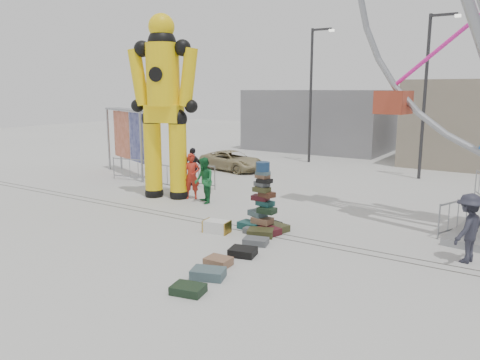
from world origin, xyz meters
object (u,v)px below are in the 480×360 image
Objects in this scene: pedestrian_black at (193,167)px; pedestrian_grey at (468,228)px; suitcase_tower at (263,211)px; pedestrian_green at (204,180)px; barricade_dummy_b at (160,175)px; barricade_dummy_c at (199,175)px; barricade_dummy_a at (130,169)px; lamp_post_left at (312,89)px; pedestrian_red at (192,176)px; parked_suv at (232,161)px; crash_test_dummy at (164,100)px; barricade_wheel_front at (458,217)px; lamp_post_right at (427,89)px; banner_scaffold at (129,126)px; steamer_trunk at (217,227)px.

pedestrian_black is 12.75m from pedestrian_grey.
pedestrian_green is at bearing 162.83° from suitcase_tower.
barricade_dummy_b is 1.78m from barricade_dummy_c.
barricade_dummy_a is at bearing -166.08° from barricade_dummy_c.
lamp_post_left reaches higher than pedestrian_grey.
pedestrian_red is 7.12m from parked_suv.
crash_test_dummy is 4.24× the size of pedestrian_black.
pedestrian_green is (0.89, -12.06, -3.57)m from lamp_post_left.
crash_test_dummy reaches higher than barricade_dummy_c.
lamp_post_left is 12.17m from crash_test_dummy.
pedestrian_green reaches higher than barricade_wheel_front.
lamp_post_right is 12.55m from pedestrian_grey.
barricade_dummy_c is (-1.22, -9.69, -3.93)m from lamp_post_left.
parked_suv is at bearing -116.04° from lamp_post_left.
barricade_dummy_b is at bearing -85.86° from pedestrian_grey.
barricade_dummy_a is at bearing -23.76° from banner_scaffold.
lamp_post_right is 1.05× the size of crash_test_dummy.
barricade_dummy_c is 12.40m from pedestrian_grey.
parked_suv is at bearing 76.03° from pedestrian_red.
steamer_trunk is 0.41× the size of barricade_dummy_b.
barricade_dummy_a and barricade_wheel_front have the same top height.
suitcase_tower is at bearing 12.36° from pedestrian_green.
pedestrian_green is 1.00× the size of pedestrian_grey.
barricade_dummy_b reaches higher than steamer_trunk.
pedestrian_black is at bearing 93.03° from pedestrian_red.
banner_scaffold is 2.37× the size of barricade_dummy_b.
suitcase_tower is at bearing -29.52° from barricade_dummy_a.
barricade_dummy_c is (-4.81, 5.27, 0.36)m from steamer_trunk.
lamp_post_right reaches higher than pedestrian_red.
pedestrian_green is at bearing -13.44° from barricade_dummy_b.
barricade_dummy_a is 3.59m from pedestrian_black.
parked_suv is at bearing -106.82° from pedestrian_grey.
banner_scaffold is 2.37× the size of barricade_dummy_a.
lamp_post_right reaches higher than crash_test_dummy.
pedestrian_grey is at bearing -24.02° from crash_test_dummy.
barricade_dummy_b is 0.51× the size of parked_suv.
parked_suv is (-2.46, 6.67, -0.40)m from pedestrian_red.
suitcase_tower is at bearing -1.69° from banner_scaffold.
pedestrian_red reaches higher than barricade_dummy_b.
lamp_post_right reaches higher than barricade_dummy_a.
barricade_wheel_front is (9.99, -10.95, -3.93)m from lamp_post_left.
pedestrian_red reaches higher than steamer_trunk.
crash_test_dummy reaches higher than pedestrian_green.
parked_suv is (-9.47, -3.05, -3.94)m from lamp_post_right.
pedestrian_black is (-0.36, 0.05, 0.35)m from barricade_dummy_c.
barricade_dummy_a is 0.51× the size of parked_suv.
parked_suv is at bearing 70.05° from banner_scaffold.
suitcase_tower is at bearing -59.71° from pedestrian_red.
crash_test_dummy reaches higher than steamer_trunk.
pedestrian_black is 4.69m from parked_suv.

